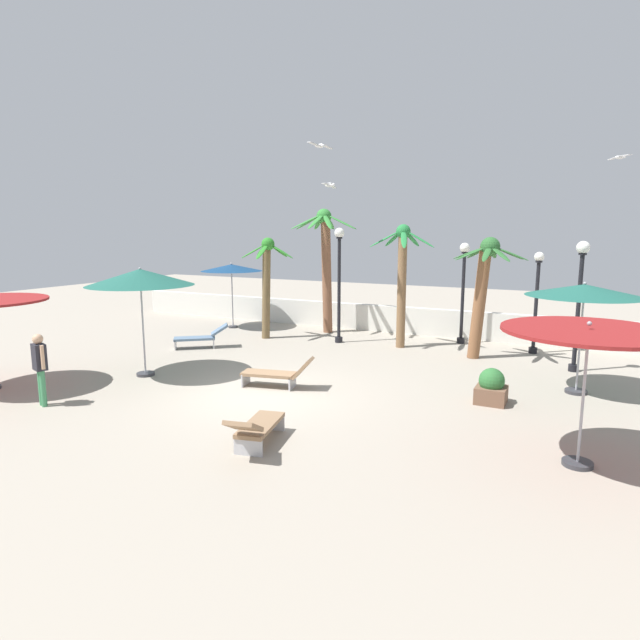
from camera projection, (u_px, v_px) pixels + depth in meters
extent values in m
plane|color=#9E9384|center=(261.00, 394.00, 13.24)|extent=(56.00, 56.00, 0.00)
cube|color=silver|center=(388.00, 319.00, 21.43)|extent=(25.20, 0.30, 1.06)
cylinder|color=#333338|center=(576.00, 391.00, 13.34)|extent=(0.53, 0.53, 0.08)
cylinder|color=#A5A5AD|center=(580.00, 344.00, 13.14)|extent=(0.05, 0.05, 2.52)
cone|color=#1E594C|center=(584.00, 290.00, 12.91)|extent=(2.76, 2.76, 0.29)
sphere|color=#99999E|center=(585.00, 283.00, 12.88)|extent=(0.08, 0.08, 0.08)
cylinder|color=#333338|center=(233.00, 327.00, 22.43)|extent=(0.40, 0.40, 0.08)
cylinder|color=#A5A5AD|center=(232.00, 299.00, 22.23)|extent=(0.05, 0.05, 2.46)
cone|color=navy|center=(231.00, 268.00, 22.01)|extent=(2.56, 2.56, 0.28)
sphere|color=#99999E|center=(231.00, 264.00, 21.98)|extent=(0.08, 0.08, 0.08)
cylinder|color=#333338|center=(146.00, 374.00, 14.97)|extent=(0.50, 0.50, 0.08)
cylinder|color=#A5A5AD|center=(143.00, 330.00, 14.76)|extent=(0.05, 0.05, 2.62)
cone|color=#1E594C|center=(140.00, 277.00, 14.52)|extent=(2.93, 2.93, 0.46)
sphere|color=#99999E|center=(140.00, 269.00, 14.48)|extent=(0.08, 0.08, 0.08)
cylinder|color=#333338|center=(577.00, 463.00, 9.20)|extent=(0.52, 0.52, 0.08)
cylinder|color=#A5A5AD|center=(583.00, 399.00, 9.01)|extent=(0.05, 0.05, 2.41)
cylinder|color=maroon|center=(589.00, 331.00, 8.81)|extent=(2.82, 2.82, 0.06)
sphere|color=#99999E|center=(589.00, 324.00, 8.79)|extent=(0.08, 0.08, 0.08)
cylinder|color=brown|center=(327.00, 275.00, 21.06)|extent=(0.50, 0.37, 4.64)
sphere|color=#328235|center=(324.00, 216.00, 20.73)|extent=(0.60, 0.60, 0.60)
ellipsoid|color=#328235|center=(340.00, 221.00, 20.36)|extent=(1.42, 0.35, 0.65)
ellipsoid|color=#328235|center=(341.00, 222.00, 21.05)|extent=(1.08, 1.19, 0.65)
ellipsoid|color=#328235|center=(329.00, 222.00, 21.48)|extent=(0.43, 1.42, 0.65)
ellipsoid|color=#328235|center=(319.00, 222.00, 21.49)|extent=(1.08, 1.19, 0.65)
ellipsoid|color=#328235|center=(309.00, 222.00, 21.22)|extent=(1.42, 0.47, 0.65)
ellipsoid|color=#328235|center=(307.00, 221.00, 20.42)|extent=(0.97, 1.26, 0.65)
ellipsoid|color=#328235|center=(316.00, 221.00, 20.09)|extent=(0.25, 1.41, 0.65)
ellipsoid|color=#328235|center=(328.00, 221.00, 20.04)|extent=(1.00, 1.24, 0.65)
cylinder|color=brown|center=(402.00, 290.00, 18.31)|extent=(0.32, 0.31, 4.04)
sphere|color=#247C3B|center=(403.00, 231.00, 17.97)|extent=(0.49, 0.49, 0.49)
ellipsoid|color=#247C3B|center=(420.00, 239.00, 17.66)|extent=(1.12, 0.36, 0.62)
ellipsoid|color=#247C3B|center=(412.00, 238.00, 18.48)|extent=(0.41, 1.12, 0.62)
ellipsoid|color=#247C3B|center=(394.00, 238.00, 18.56)|extent=(0.98, 0.86, 0.62)
ellipsoid|color=#247C3B|center=(385.00, 239.00, 18.00)|extent=(1.08, 0.68, 0.62)
ellipsoid|color=#247C3B|center=(404.00, 239.00, 17.41)|extent=(0.57, 1.11, 0.62)
cylinder|color=brown|center=(266.00, 292.00, 19.90)|extent=(0.42, 0.30, 3.58)
sphere|color=#2A7D26|center=(268.00, 244.00, 19.56)|extent=(0.49, 0.49, 0.49)
ellipsoid|color=#2A7D26|center=(281.00, 251.00, 19.43)|extent=(0.98, 0.33, 0.57)
ellipsoid|color=#2A7D26|center=(278.00, 251.00, 19.99)|extent=(0.44, 0.98, 0.57)
ellipsoid|color=#2A7D26|center=(262.00, 251.00, 20.05)|extent=(0.92, 0.68, 0.57)
ellipsoid|color=#2A7D26|center=(254.00, 251.00, 19.51)|extent=(0.89, 0.73, 0.57)
ellipsoid|color=#2A7D26|center=(262.00, 251.00, 19.10)|extent=(0.33, 0.98, 0.57)
cylinder|color=brown|center=(479.00, 303.00, 16.72)|extent=(0.62, 0.38, 3.59)
sphere|color=#2B612D|center=(490.00, 247.00, 16.32)|extent=(0.61, 0.61, 0.61)
ellipsoid|color=#2B612D|center=(510.00, 253.00, 16.10)|extent=(1.13, 0.23, 0.49)
ellipsoid|color=#2B612D|center=(507.00, 253.00, 16.46)|extent=(1.02, 0.84, 0.49)
ellipsoid|color=#2B612D|center=(493.00, 252.00, 16.87)|extent=(0.21, 1.13, 0.49)
ellipsoid|color=#2B612D|center=(478.00, 252.00, 16.90)|extent=(0.96, 0.92, 0.49)
ellipsoid|color=#2B612D|center=(471.00, 252.00, 16.64)|extent=(1.14, 0.27, 0.49)
ellipsoid|color=#2B612D|center=(472.00, 253.00, 16.24)|extent=(1.02, 0.84, 0.49)
ellipsoid|color=#2B612D|center=(487.00, 254.00, 15.82)|extent=(0.21, 1.13, 0.49)
ellipsoid|color=#2B612D|center=(500.00, 254.00, 15.77)|extent=(0.86, 1.01, 0.49)
cylinder|color=black|center=(533.00, 350.00, 17.70)|extent=(0.28, 0.28, 0.20)
cylinder|color=black|center=(536.00, 308.00, 17.47)|extent=(0.12, 0.12, 3.07)
cylinder|color=black|center=(539.00, 262.00, 17.21)|extent=(0.22, 0.22, 0.06)
sphere|color=white|center=(539.00, 257.00, 17.18)|extent=(0.32, 0.32, 0.32)
cylinder|color=black|center=(573.00, 368.00, 15.41)|extent=(0.28, 0.28, 0.20)
cylinder|color=black|center=(578.00, 314.00, 15.14)|extent=(0.12, 0.12, 3.41)
cylinder|color=black|center=(583.00, 254.00, 14.86)|extent=(0.22, 0.22, 0.06)
sphere|color=white|center=(583.00, 247.00, 14.83)|extent=(0.36, 0.36, 0.36)
cylinder|color=black|center=(461.00, 340.00, 19.28)|extent=(0.28, 0.28, 0.20)
cylinder|color=black|center=(463.00, 299.00, 19.02)|extent=(0.12, 0.12, 3.29)
cylinder|color=black|center=(465.00, 253.00, 18.75)|extent=(0.22, 0.22, 0.06)
sphere|color=white|center=(465.00, 248.00, 18.72)|extent=(0.35, 0.35, 0.35)
cylinder|color=black|center=(339.00, 340.00, 19.43)|extent=(0.28, 0.28, 0.20)
cylinder|color=black|center=(339.00, 291.00, 19.13)|extent=(0.12, 0.12, 3.81)
cylinder|color=black|center=(339.00, 238.00, 18.81)|extent=(0.22, 0.22, 0.06)
sphere|color=white|center=(339.00, 233.00, 18.78)|extent=(0.36, 0.36, 0.36)
cube|color=#B7B7BC|center=(272.00, 422.00, 10.83)|extent=(0.55, 0.16, 0.35)
cube|color=#B7B7BC|center=(248.00, 447.00, 9.58)|extent=(0.55, 0.16, 0.35)
cube|color=#8C6B4C|center=(260.00, 425.00, 10.18)|extent=(0.85, 1.49, 0.08)
cube|color=#8C6B4C|center=(243.00, 426.00, 9.32)|extent=(0.67, 0.72, 0.37)
cube|color=#B7B7BC|center=(176.00, 344.00, 18.31)|extent=(0.38, 0.45, 0.35)
cube|color=#B7B7BC|center=(214.00, 342.00, 18.57)|extent=(0.38, 0.45, 0.35)
cube|color=slate|center=(195.00, 338.00, 18.41)|extent=(1.44, 1.30, 0.08)
cube|color=slate|center=(220.00, 330.00, 18.54)|extent=(0.81, 0.80, 0.41)
cube|color=#B7B7BC|center=(246.00, 379.00, 14.02)|extent=(0.16, 0.55, 0.35)
cube|color=#B7B7BC|center=(292.00, 382.00, 13.70)|extent=(0.16, 0.55, 0.35)
cube|color=#8C6B4C|center=(269.00, 374.00, 13.83)|extent=(1.49, 0.84, 0.08)
cube|color=#8C6B4C|center=(303.00, 368.00, 13.57)|extent=(0.60, 0.64, 0.54)
cylinder|color=#3F8C59|center=(41.00, 387.00, 12.35)|extent=(0.12, 0.12, 0.87)
cylinder|color=#3F8C59|center=(43.00, 389.00, 12.24)|extent=(0.12, 0.12, 0.87)
cube|color=#26262D|center=(39.00, 357.00, 12.18)|extent=(0.42, 0.34, 0.61)
sphere|color=tan|center=(38.00, 339.00, 12.10)|extent=(0.24, 0.24, 0.24)
cylinder|color=tan|center=(36.00, 354.00, 12.34)|extent=(0.08, 0.08, 0.55)
cylinder|color=tan|center=(43.00, 357.00, 12.00)|extent=(0.08, 0.08, 0.55)
ellipsoid|color=white|center=(329.00, 185.00, 18.88)|extent=(0.33, 0.14, 0.12)
sphere|color=white|center=(334.00, 184.00, 18.81)|extent=(0.10, 0.10, 0.10)
cube|color=silver|center=(332.00, 186.00, 19.13)|extent=(0.18, 0.55, 0.17)
cube|color=silver|center=(326.00, 184.00, 18.63)|extent=(0.18, 0.57, 0.06)
ellipsoid|color=white|center=(620.00, 157.00, 18.10)|extent=(0.34, 0.25, 0.12)
sphere|color=white|center=(625.00, 156.00, 18.09)|extent=(0.10, 0.10, 0.10)
cube|color=silver|center=(615.00, 158.00, 18.43)|extent=(0.42, 0.66, 0.05)
cube|color=silver|center=(625.00, 155.00, 17.77)|extent=(0.42, 0.66, 0.07)
ellipsoid|color=white|center=(320.00, 146.00, 16.62)|extent=(0.34, 0.20, 0.12)
sphere|color=white|center=(316.00, 146.00, 16.73)|extent=(0.10, 0.10, 0.10)
cube|color=silver|center=(315.00, 144.00, 16.41)|extent=(0.27, 0.57, 0.10)
cube|color=silver|center=(326.00, 146.00, 16.83)|extent=(0.27, 0.57, 0.12)
cube|color=brown|center=(491.00, 395.00, 12.54)|extent=(0.70, 0.70, 0.40)
sphere|color=#2D6B33|center=(492.00, 381.00, 12.48)|extent=(0.60, 0.60, 0.60)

